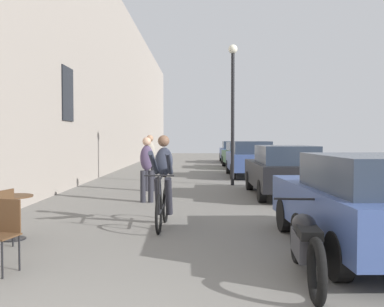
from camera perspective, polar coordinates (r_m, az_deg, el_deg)
The scene contains 14 objects.
building_facade_left at distance 17.47m, azimuth -14.03°, elevation 11.51°, with size 0.54×68.00×9.09m.
cafe_chair_near_toward_wall at distance 5.89m, azimuth -23.67°, elevation -9.27°, with size 0.45×0.45×0.89m.
cafe_table_mid at distance 7.65m, azimuth -22.60°, elevation -6.63°, with size 0.64×0.64×0.72m.
cafe_chair_mid_toward_street at distance 7.09m, azimuth -23.98°, elevation -7.37°, with size 0.45×0.45×0.89m.
cyclist_on_bicycle at distance 8.14m, azimuth -3.84°, elevation -3.91°, with size 0.52×1.76×1.74m.
pedestrian_near at distance 11.12m, azimuth -5.99°, elevation -1.61°, with size 0.36×0.26×1.68m.
pedestrian_mid at distance 13.47m, azimuth -5.58°, elevation -0.79°, with size 0.36×0.27×1.75m.
street_lamp at distance 15.22m, azimuth 5.40°, elevation 7.53°, with size 0.32×0.32×4.90m.
parked_car_nearest at distance 6.69m, azimuth 21.44°, elevation -5.96°, with size 1.82×4.07×1.43m.
parked_car_second at distance 12.51m, azimuth 11.89°, elevation -2.13°, with size 1.73×4.07×1.45m.
parked_car_third at distance 18.66m, azimuth 7.61°, elevation -0.62°, with size 1.83×4.28×1.52m.
parked_car_fourth at distance 23.89m, azimuth 6.37°, elevation -0.13°, with size 1.82×4.10×1.44m.
parked_car_fifth at distance 29.30m, azimuth 5.44°, elevation 0.28°, with size 1.75×4.06×1.44m.
parked_motorcycle at distance 5.35m, azimuth 14.74°, elevation -11.53°, with size 0.62×2.15×0.92m.
Camera 1 is at (0.97, -2.66, 1.66)m, focal length 40.38 mm.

